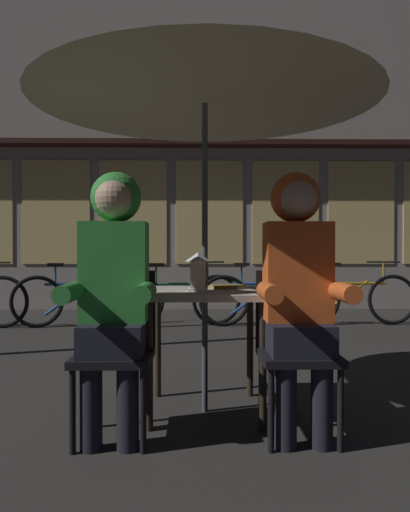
{
  "coord_description": "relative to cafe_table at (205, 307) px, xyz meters",
  "views": [
    {
      "loc": [
        -0.06,
        -2.97,
        0.99
      ],
      "look_at": [
        0.0,
        -0.06,
        0.95
      ],
      "focal_mm": 34.35,
      "sensor_mm": 36.0,
      "label": 1
    }
  ],
  "objects": [
    {
      "name": "person_right_hooded",
      "position": [
        0.48,
        -0.43,
        0.21
      ],
      "size": [
        0.45,
        0.56,
        1.4
      ],
      "color": "black",
      "rests_on": "ground_plane"
    },
    {
      "name": "shopfront_building",
      "position": [
        0.17,
        5.39,
        2.45
      ],
      "size": [
        10.0,
        0.93,
        6.2
      ],
      "color": "#9E9389",
      "rests_on": "ground_plane"
    },
    {
      "name": "bicycle_fifth",
      "position": [
        2.01,
        3.37,
        -0.29
      ],
      "size": [
        1.68,
        0.09,
        0.84
      ],
      "color": "black",
      "rests_on": "ground_plane"
    },
    {
      "name": "bicycle_third",
      "position": [
        -0.28,
        3.29,
        -0.29
      ],
      "size": [
        1.65,
        0.43,
        0.84
      ],
      "color": "black",
      "rests_on": "ground_plane"
    },
    {
      "name": "patio_umbrella",
      "position": [
        0.0,
        0.0,
        1.42
      ],
      "size": [
        2.1,
        2.1,
        2.31
      ],
      "color": "#4C4C51",
      "rests_on": "ground_plane"
    },
    {
      "name": "chair_left",
      "position": [
        -0.48,
        -0.37,
        -0.15
      ],
      "size": [
        0.4,
        0.4,
        0.87
      ],
      "color": "black",
      "rests_on": "ground_plane"
    },
    {
      "name": "book",
      "position": [
        0.14,
        0.12,
        0.11
      ],
      "size": [
        0.22,
        0.17,
        0.02
      ],
      "primitive_type": "cube",
      "rotation": [
        0.0,
        0.0,
        0.16
      ],
      "color": "olive",
      "rests_on": "cafe_table"
    },
    {
      "name": "cafe_table",
      "position": [
        0.0,
        0.0,
        0.0
      ],
      "size": [
        0.72,
        0.72,
        0.74
      ],
      "color": "#B2AD9E",
      "rests_on": "ground_plane"
    },
    {
      "name": "person_left_hooded",
      "position": [
        -0.48,
        -0.43,
        0.21
      ],
      "size": [
        0.45,
        0.56,
        1.4
      ],
      "color": "black",
      "rests_on": "ground_plane"
    },
    {
      "name": "ground_plane",
      "position": [
        0.0,
        0.0,
        -0.64
      ],
      "size": [
        60.0,
        60.0,
        0.0
      ],
      "primitive_type": "plane",
      "color": "#2D2B28"
    },
    {
      "name": "chair_right",
      "position": [
        0.48,
        -0.37,
        -0.15
      ],
      "size": [
        0.4,
        0.4,
        0.87
      ],
      "color": "black",
      "rests_on": "ground_plane"
    },
    {
      "name": "bicycle_fourth",
      "position": [
        0.82,
        3.33,
        -0.29
      ],
      "size": [
        1.68,
        0.16,
        0.84
      ],
      "color": "black",
      "rests_on": "ground_plane"
    },
    {
      "name": "bicycle_second",
      "position": [
        -1.57,
        3.35,
        -0.29
      ],
      "size": [
        1.64,
        0.46,
        0.84
      ],
      "color": "black",
      "rests_on": "ground_plane"
    },
    {
      "name": "lantern",
      "position": [
        -0.04,
        -0.06,
        0.22
      ],
      "size": [
        0.11,
        0.11,
        0.23
      ],
      "color": "white",
      "rests_on": "cafe_table"
    }
  ]
}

